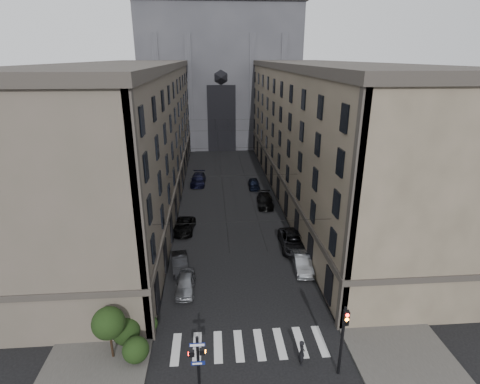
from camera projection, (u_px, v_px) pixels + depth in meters
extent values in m
cube|color=#383533|center=(157.00, 197.00, 55.30)|extent=(7.00, 80.00, 0.15)
cube|color=#383533|center=(297.00, 193.00, 56.84)|extent=(7.00, 80.00, 0.15)
cube|color=beige|center=(249.00, 345.00, 27.06)|extent=(11.00, 3.20, 0.01)
cube|color=#504A3D|center=(131.00, 137.00, 52.02)|extent=(13.00, 60.00, 18.00)
cube|color=#38332D|center=(124.00, 66.00, 48.80)|extent=(13.60, 60.60, 0.90)
cube|color=#38332D|center=(134.00, 170.00, 53.67)|extent=(13.40, 60.30, 0.50)
cube|color=brown|center=(321.00, 134.00, 54.00)|extent=(13.00, 60.00, 18.00)
cube|color=#38332D|center=(326.00, 66.00, 50.78)|extent=(13.60, 60.60, 0.90)
cube|color=#38332D|center=(319.00, 166.00, 55.64)|extent=(13.40, 60.30, 0.50)
cube|color=#2D2D33|center=(220.00, 77.00, 87.48)|extent=(34.00, 22.00, 30.00)
cube|color=#38332D|center=(218.00, 4.00, 82.17)|extent=(35.00, 23.00, 1.20)
cube|color=black|center=(222.00, 119.00, 79.87)|extent=(6.00, 0.30, 14.00)
cylinder|color=black|center=(198.00, 363.00, 22.84)|extent=(0.18, 0.18, 4.00)
cube|color=orange|center=(202.00, 352.00, 22.55)|extent=(0.34, 0.24, 0.38)
cube|color=#FF0C07|center=(192.00, 354.00, 22.67)|extent=(0.34, 0.24, 0.38)
cube|color=navy|center=(197.00, 345.00, 22.19)|extent=(0.95, 0.05, 0.24)
cube|color=navy|center=(198.00, 363.00, 22.67)|extent=(0.85, 0.05, 0.27)
cylinder|color=black|center=(342.00, 341.00, 23.77)|extent=(0.20, 0.20, 5.20)
cube|color=black|center=(346.00, 318.00, 22.88)|extent=(0.34, 0.30, 1.00)
cylinder|color=#FF0C07|center=(347.00, 315.00, 22.62)|extent=(0.22, 0.05, 0.22)
cylinder|color=orange|center=(347.00, 320.00, 22.73)|extent=(0.22, 0.05, 0.22)
cylinder|color=black|center=(346.00, 324.00, 22.84)|extent=(0.22, 0.05, 0.22)
sphere|color=black|center=(136.00, 350.00, 25.19)|extent=(1.80, 1.80, 1.80)
sphere|color=black|center=(126.00, 331.00, 26.77)|extent=(2.00, 2.00, 2.00)
sphere|color=black|center=(148.00, 324.00, 27.91)|extent=(1.40, 1.40, 1.40)
cylinder|color=black|center=(111.00, 342.00, 25.43)|extent=(0.16, 0.16, 2.40)
sphere|color=black|center=(108.00, 323.00, 24.88)|extent=(2.20, 2.20, 2.20)
cylinder|color=black|center=(243.00, 222.00, 29.17)|extent=(14.00, 0.03, 0.03)
cylinder|color=black|center=(234.00, 176.00, 40.41)|extent=(14.00, 0.03, 0.03)
cylinder|color=black|center=(228.00, 148.00, 52.59)|extent=(14.00, 0.03, 0.03)
cylinder|color=black|center=(225.00, 131.00, 64.76)|extent=(14.00, 0.03, 0.03)
cylinder|color=black|center=(222.00, 120.00, 76.00)|extent=(14.00, 0.03, 0.03)
cylinder|color=black|center=(219.00, 149.00, 53.57)|extent=(0.03, 60.00, 0.03)
cylinder|color=black|center=(237.00, 149.00, 53.76)|extent=(0.03, 60.00, 0.03)
imported|color=slate|center=(185.00, 284.00, 33.08)|extent=(1.75, 4.20, 1.42)
imported|color=black|center=(180.00, 263.00, 36.35)|extent=(2.05, 4.40, 1.40)
imported|color=black|center=(184.00, 226.00, 44.27)|extent=(2.72, 5.13, 1.37)
imported|color=black|center=(198.00, 179.00, 60.68)|extent=(2.55, 5.71, 1.63)
imported|color=gray|center=(303.00, 263.00, 36.34)|extent=(1.96, 4.67, 1.50)
imported|color=black|center=(293.00, 241.00, 40.41)|extent=(2.97, 6.03, 1.65)
imported|color=black|center=(265.00, 201.00, 51.93)|extent=(2.42, 5.26, 1.49)
imported|color=black|center=(254.00, 184.00, 58.87)|extent=(1.82, 4.20, 1.41)
imported|color=black|center=(302.00, 352.00, 25.11)|extent=(0.48, 0.71, 1.88)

